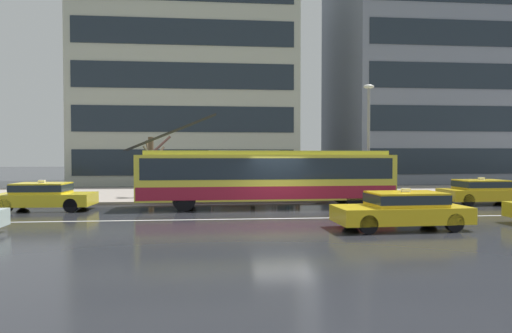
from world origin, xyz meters
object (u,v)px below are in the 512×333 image
taxi_ahead_of_bus (483,191)px  pedestrian_waiting_by_pole (299,169)px  taxi_oncoming_near (402,208)px  bus_shelter (243,163)px  pedestrian_walking_past (254,171)px  street_tree_bare (152,163)px  taxi_queued_behind_bus (44,195)px  pedestrian_at_shelter (339,181)px  pedestrian_approaching_curb (288,181)px  trolleybus (267,176)px  street_lamp (369,130)px

taxi_ahead_of_bus → pedestrian_waiting_by_pole: 9.85m
taxi_oncoming_near → bus_shelter: bearing=116.1°
taxi_ahead_of_bus → pedestrian_walking_past: bearing=168.0°
pedestrian_walking_past → pedestrian_waiting_by_pole: (2.91, 1.91, 0.01)m
taxi_oncoming_near → street_tree_bare: street_tree_bare is taller
pedestrian_waiting_by_pole → taxi_queued_behind_bus: bearing=-159.1°
pedestrian_waiting_by_pole → street_tree_bare: (-8.62, -0.47, 0.40)m
taxi_oncoming_near → pedestrian_at_shelter: size_ratio=2.87×
taxi_ahead_of_bus → pedestrian_approaching_curb: pedestrian_approaching_curb is taller
bus_shelter → taxi_queued_behind_bus: bearing=-157.6°
pedestrian_at_shelter → pedestrian_waiting_by_pole: pedestrian_waiting_by_pole is taller
trolleybus → pedestrian_walking_past: bearing=98.9°
bus_shelter → pedestrian_at_shelter: 5.47m
taxi_queued_behind_bus → pedestrian_at_shelter: 14.99m
bus_shelter → pedestrian_approaching_curb: 2.74m
taxi_ahead_of_bus → street_lamp: (-5.21, 2.42, 3.21)m
taxi_queued_behind_bus → taxi_oncoming_near: size_ratio=0.93×
taxi_queued_behind_bus → street_tree_bare: street_tree_bare is taller
taxi_ahead_of_bus → street_lamp: bearing=155.1°
taxi_oncoming_near → bus_shelter: (-4.87, 9.96, 1.38)m
taxi_oncoming_near → bus_shelter: 11.17m
taxi_oncoming_near → street_tree_bare: (-10.06, 10.52, 1.39)m
trolleybus → pedestrian_at_shelter: trolleybus is taller
bus_shelter → pedestrian_approaching_curb: bearing=-17.3°
pedestrian_at_shelter → pedestrian_waiting_by_pole: size_ratio=0.81×
pedestrian_approaching_curb → street_tree_bare: size_ratio=0.46×
pedestrian_walking_past → taxi_queued_behind_bus: bearing=-163.3°
taxi_queued_behind_bus → pedestrian_walking_past: bearing=16.7°
trolleybus → pedestrian_waiting_by_pole: 5.20m
trolleybus → taxi_oncoming_near: trolleybus is taller
taxi_oncoming_near → pedestrian_approaching_curb: bearing=104.8°
trolleybus → pedestrian_at_shelter: (4.38, 2.72, -0.44)m
trolleybus → street_tree_bare: 7.39m
taxi_oncoming_near → pedestrian_at_shelter: (0.44, 9.16, 0.38)m
pedestrian_at_shelter → street_tree_bare: bearing=172.6°
street_lamp → taxi_queued_behind_bus: bearing=-169.9°
taxi_ahead_of_bus → bus_shelter: bearing=164.6°
pedestrian_at_shelter → taxi_ahead_of_bus: bearing=-20.4°
trolleybus → pedestrian_approaching_curb: trolleybus is taller
taxi_oncoming_near → street_lamp: size_ratio=0.72×
taxi_ahead_of_bus → pedestrian_waiting_by_pole: bearing=153.4°
taxi_ahead_of_bus → taxi_queued_behind_bus: bearing=-178.7°
pedestrian_waiting_by_pole → street_lamp: size_ratio=0.31×
taxi_oncoming_near → pedestrian_walking_past: bearing=115.6°
trolleybus → pedestrian_waiting_by_pole: bearing=61.3°
trolleybus → bus_shelter: bearing=104.8°
pedestrian_approaching_curb → pedestrian_walking_past: 2.01m
trolleybus → street_lamp: bearing=23.1°
pedestrian_approaching_curb → street_lamp: size_ratio=0.26×
taxi_queued_behind_bus → street_tree_bare: bearing=46.6°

